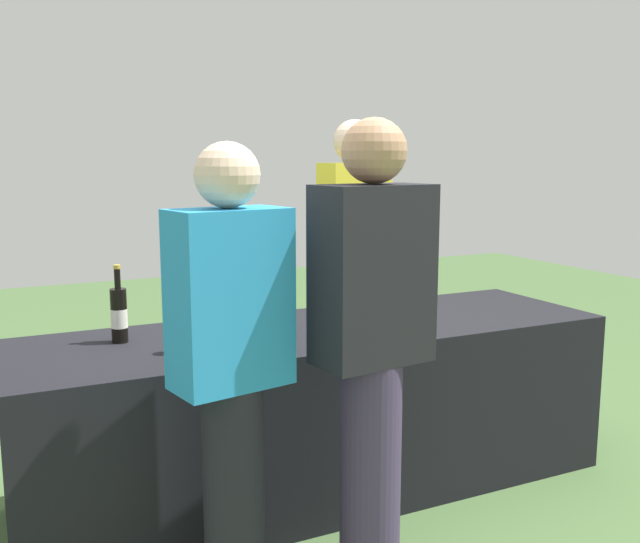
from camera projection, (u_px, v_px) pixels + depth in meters
The scene contains 14 objects.
ground_plane at pixel (320, 486), 3.22m from camera, with size 12.00×12.00×0.00m, color #476638.
tasting_table at pixel (320, 408), 3.16m from camera, with size 2.62×0.79×0.75m, color black.
wine_bottle_0 at pixel (119, 314), 2.83m from camera, with size 0.07×0.07×0.32m.
wine_bottle_1 at pixel (224, 305), 3.05m from camera, with size 0.08×0.08×0.30m.
wine_bottle_2 at pixel (270, 302), 3.10m from camera, with size 0.08×0.08×0.31m.
wine_bottle_3 at pixel (365, 289), 3.35m from camera, with size 0.07×0.07×0.33m.
wine_glass_0 at pixel (176, 330), 2.67m from camera, with size 0.06×0.06×0.13m.
wine_glass_1 at pixel (266, 322), 2.81m from camera, with size 0.07×0.07×0.13m.
wine_glass_2 at pixel (332, 314), 2.92m from camera, with size 0.07×0.07×0.14m.
wine_glass_3 at pixel (365, 311), 2.97m from camera, with size 0.07×0.07×0.14m.
server_pouring at pixel (354, 261), 3.79m from camera, with size 0.37×0.23×1.69m.
guest_0 at pixel (231, 363), 2.25m from camera, with size 0.40×0.27×1.54m.
guest_1 at pixel (372, 339), 2.38m from camera, with size 0.41×0.26×1.62m.
menu_board at pixel (359, 332), 4.37m from camera, with size 0.59×0.03×0.83m, color white.
Camera 1 is at (-1.31, -2.72, 1.49)m, focal length 39.44 mm.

